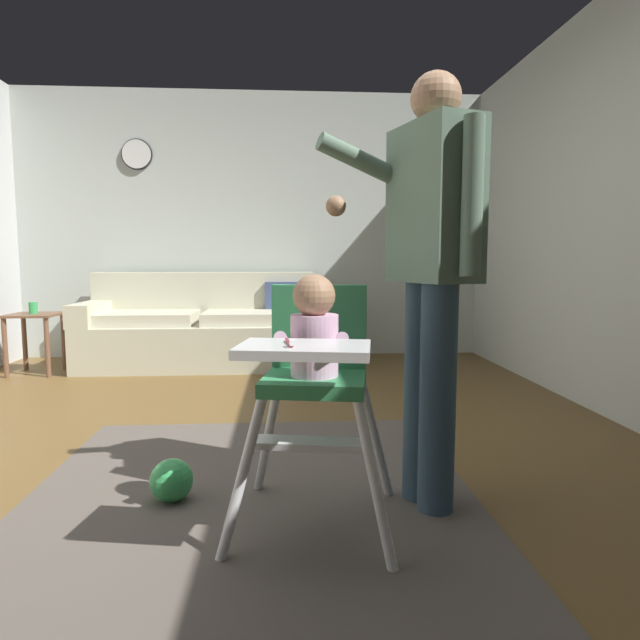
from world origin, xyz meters
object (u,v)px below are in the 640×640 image
(wall_clock, at_px, (137,154))
(adult_standing, at_px, (431,268))
(side_table, at_px, (35,330))
(sippy_cup, at_px, (33,308))
(couch, at_px, (203,330))
(toy_ball, at_px, (172,480))
(high_chair, at_px, (315,356))

(wall_clock, bearing_deg, adult_standing, -60.25)
(side_table, bearing_deg, sippy_cup, 180.00)
(side_table, height_order, sippy_cup, sippy_cup)
(adult_standing, height_order, sippy_cup, adult_standing)
(couch, bearing_deg, toy_ball, 5.83)
(adult_standing, distance_m, wall_clock, 4.16)
(high_chair, bearing_deg, couch, -154.71)
(sippy_cup, bearing_deg, side_table, 0.00)
(toy_ball, relative_size, sippy_cup, 1.74)
(side_table, distance_m, sippy_cup, 0.19)
(high_chair, bearing_deg, adult_standing, 116.63)
(couch, distance_m, toy_ball, 2.94)
(couch, relative_size, adult_standing, 1.28)
(toy_ball, bearing_deg, sippy_cup, 122.79)
(couch, relative_size, wall_clock, 7.13)
(toy_ball, bearing_deg, high_chair, -21.96)
(wall_clock, bearing_deg, couch, -35.36)
(high_chair, bearing_deg, side_table, -131.79)
(high_chair, height_order, toy_ball, high_chair)
(high_chair, distance_m, toy_ball, 0.82)
(couch, bearing_deg, wall_clock, -125.36)
(couch, xyz_separation_m, adult_standing, (1.32, -3.01, 0.62))
(toy_ball, height_order, side_table, side_table)
(couch, height_order, high_chair, high_chair)
(high_chair, xyz_separation_m, adult_standing, (0.45, 0.14, 0.31))
(side_table, bearing_deg, adult_standing, -45.06)
(adult_standing, bearing_deg, wall_clock, -76.91)
(high_chair, xyz_separation_m, side_table, (-2.26, 2.85, -0.25))
(high_chair, height_order, side_table, high_chair)
(couch, height_order, adult_standing, adult_standing)
(couch, relative_size, high_chair, 2.29)
(couch, height_order, wall_clock, wall_clock)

